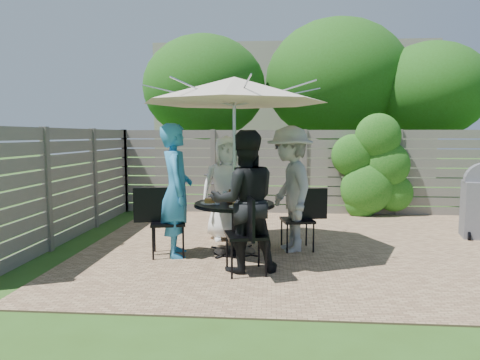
# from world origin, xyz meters

# --- Properties ---
(backyard_envelope) EXTENTS (60.00, 60.00, 5.00)m
(backyard_envelope) POSITION_xyz_m (0.09, 10.29, 2.61)
(backyard_envelope) COLOR #2F541A
(backyard_envelope) RESTS_ON ground
(patio_table) EXTENTS (1.39, 1.39, 0.75)m
(patio_table) POSITION_xyz_m (-1.23, -0.25, 0.52)
(patio_table) COLOR black
(patio_table) RESTS_ON ground
(umbrella) EXTENTS (3.17, 3.17, 2.54)m
(umbrella) POSITION_xyz_m (-1.23, -0.25, 2.36)
(umbrella) COLOR silver
(umbrella) RESTS_ON ground
(chair_back) EXTENTS (0.51, 0.63, 0.83)m
(chair_back) POSITION_xyz_m (-1.46, 0.69, 0.25)
(chair_back) COLOR black
(chair_back) RESTS_ON ground
(person_back) EXTENTS (0.95, 0.73, 1.72)m
(person_back) POSITION_xyz_m (-1.43, 0.56, 0.86)
(person_back) COLOR white
(person_back) RESTS_ON ground
(chair_left) EXTENTS (0.75, 0.57, 0.99)m
(chair_left) POSITION_xyz_m (-2.17, -0.48, 0.30)
(chair_left) COLOR black
(chair_left) RESTS_ON ground
(person_left) EXTENTS (0.60, 0.78, 1.89)m
(person_left) POSITION_xyz_m (-2.04, -0.45, 0.95)
(person_left) COLOR teal
(person_left) RESTS_ON ground
(chair_front) EXTENTS (0.59, 0.77, 1.00)m
(chair_front) POSITION_xyz_m (-1.00, -1.19, 0.30)
(chair_front) COLOR black
(chair_front) RESTS_ON ground
(person_front) EXTENTS (1.01, 0.87, 1.79)m
(person_front) POSITION_xyz_m (-1.03, -1.05, 0.89)
(person_front) COLOR black
(person_front) RESTS_ON ground
(chair_right) EXTENTS (0.71, 0.53, 0.94)m
(chair_right) POSITION_xyz_m (-0.29, -0.02, 0.28)
(chair_right) COLOR black
(chair_right) RESTS_ON ground
(person_right) EXTENTS (0.96, 1.33, 1.86)m
(person_right) POSITION_xyz_m (-0.43, -0.05, 0.93)
(person_right) COLOR #979693
(person_right) RESTS_ON ground
(plate_back) EXTENTS (0.26, 0.26, 0.06)m
(plate_back) POSITION_xyz_m (-1.32, 0.10, 0.78)
(plate_back) COLOR white
(plate_back) RESTS_ON patio_table
(plate_left) EXTENTS (0.26, 0.26, 0.06)m
(plate_left) POSITION_xyz_m (-1.58, -0.33, 0.78)
(plate_left) COLOR white
(plate_left) RESTS_ON patio_table
(plate_front) EXTENTS (0.26, 0.26, 0.06)m
(plate_front) POSITION_xyz_m (-1.14, -0.60, 0.78)
(plate_front) COLOR white
(plate_front) RESTS_ON patio_table
(plate_right) EXTENTS (0.26, 0.26, 0.06)m
(plate_right) POSITION_xyz_m (-0.88, -0.16, 0.78)
(plate_right) COLOR white
(plate_right) RESTS_ON patio_table
(plate_extra) EXTENTS (0.24, 0.24, 0.06)m
(plate_extra) POSITION_xyz_m (-0.98, -0.50, 0.78)
(plate_extra) COLOR white
(plate_extra) RESTS_ON patio_table
(glass_back) EXTENTS (0.07, 0.07, 0.14)m
(glass_back) POSITION_xyz_m (-1.40, -0.02, 0.82)
(glass_back) COLOR silver
(glass_back) RESTS_ON patio_table
(glass_left) EXTENTS (0.07, 0.07, 0.14)m
(glass_left) POSITION_xyz_m (-1.46, -0.41, 0.82)
(glass_left) COLOR silver
(glass_left) RESTS_ON patio_table
(glass_front) EXTENTS (0.07, 0.07, 0.14)m
(glass_front) POSITION_xyz_m (-1.07, -0.47, 0.82)
(glass_front) COLOR silver
(glass_front) RESTS_ON patio_table
(glass_right) EXTENTS (0.07, 0.07, 0.14)m
(glass_right) POSITION_xyz_m (-1.00, -0.08, 0.82)
(glass_right) COLOR silver
(glass_right) RESTS_ON patio_table
(syrup_jug) EXTENTS (0.09, 0.09, 0.16)m
(syrup_jug) POSITION_xyz_m (-1.30, -0.21, 0.83)
(syrup_jug) COLOR #59280C
(syrup_jug) RESTS_ON patio_table
(coffee_cup) EXTENTS (0.08, 0.08, 0.12)m
(coffee_cup) POSITION_xyz_m (-1.19, -0.01, 0.81)
(coffee_cup) COLOR #C6B293
(coffee_cup) RESTS_ON patio_table
(bicycle) EXTENTS (0.98, 1.91, 0.95)m
(bicycle) POSITION_xyz_m (-1.84, 2.60, 0.48)
(bicycle) COLOR #333338
(bicycle) RESTS_ON ground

